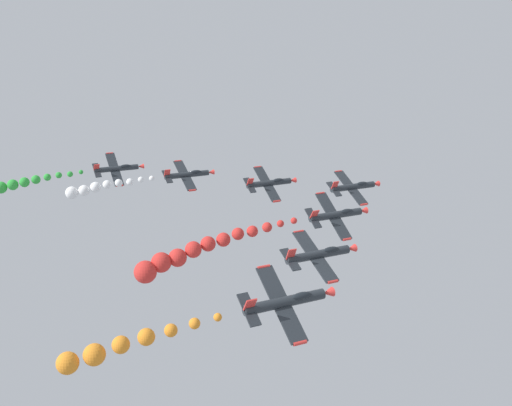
# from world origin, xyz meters

# --- Properties ---
(airplane_lead) EXTENTS (8.65, 10.35, 4.72)m
(airplane_lead) POSITION_xyz_m (-0.53, 19.69, 112.39)
(airplane_lead) COLOR #23282D
(airplane_left_inner) EXTENTS (8.33, 10.35, 5.32)m
(airplane_left_inner) POSITION_xyz_m (-11.27, 8.39, 111.93)
(airplane_left_inner) COLOR #23282D
(airplane_right_inner) EXTENTS (8.10, 10.35, 5.69)m
(airplane_right_inner) POSITION_xyz_m (11.88, 7.82, 112.11)
(airplane_right_inner) COLOR #23282D
(smoke_trail_right_inner) EXTENTS (3.22, 24.63, 5.61)m
(smoke_trail_right_inner) POSITION_xyz_m (12.38, -16.53, 109.90)
(smoke_trail_right_inner) COLOR red
(airplane_left_outer) EXTENTS (8.67, 10.35, 4.68)m
(airplane_left_outer) POSITION_xyz_m (-23.92, -3.29, 112.11)
(airplane_left_outer) COLOR #23282D
(smoke_trail_left_outer) EXTENTS (4.11, 16.32, 3.44)m
(smoke_trail_left_outer) POSITION_xyz_m (-25.37, -21.23, 111.00)
(smoke_trail_left_outer) COLOR white
(airplane_right_outer) EXTENTS (8.84, 10.35, 4.31)m
(airplane_right_outer) POSITION_xyz_m (23.90, -2.82, 111.58)
(airplane_right_outer) COLOR #23282D
(airplane_trailing) EXTENTS (8.00, 10.35, 5.83)m
(airplane_trailing) POSITION_xyz_m (-35.48, -14.46, 112.14)
(airplane_trailing) COLOR #23282D
(smoke_trail_trailing) EXTENTS (4.71, 18.72, 4.40)m
(smoke_trail_trailing) POSITION_xyz_m (-37.43, -34.38, 110.36)
(smoke_trail_trailing) COLOR green
(airplane_high_slot) EXTENTS (8.23, 10.35, 5.49)m
(airplane_high_slot) POSITION_xyz_m (35.51, -13.98, 112.33)
(airplane_high_slot) COLOR #23282D
(smoke_trail_high_slot) EXTENTS (2.73, 15.16, 3.36)m
(smoke_trail_high_slot) POSITION_xyz_m (34.76, -31.44, 111.01)
(smoke_trail_high_slot) COLOR orange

